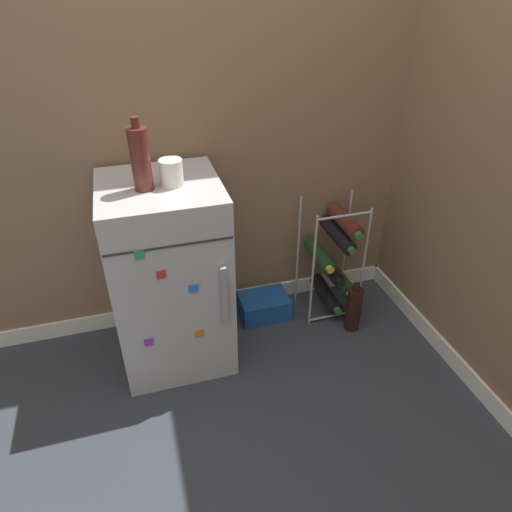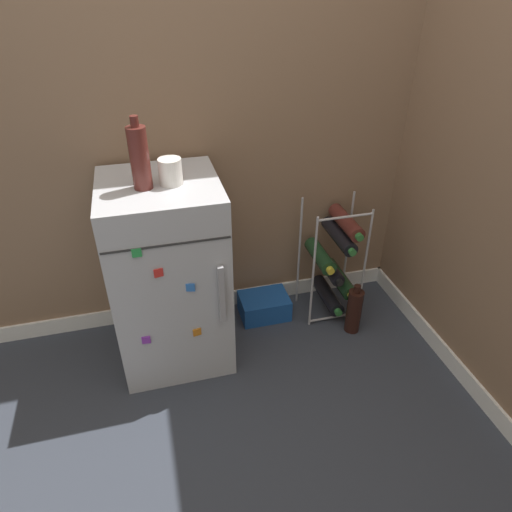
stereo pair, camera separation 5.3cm
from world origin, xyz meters
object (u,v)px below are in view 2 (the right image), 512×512
Objects in this scene: fridge_top_cup at (170,172)px; loose_bottle_floor at (354,311)px; soda_box at (264,306)px; fridge_top_bottle at (140,158)px; wine_rack at (334,261)px; mini_fridge at (169,274)px.

loose_bottle_floor is at bearing -5.26° from fridge_top_cup.
soda_box is at bearing 19.84° from fridge_top_cup.
fridge_top_bottle is at bearing -174.34° from fridge_top_cup.
soda_box is 0.48m from loose_bottle_floor.
fridge_top_bottle reaches higher than fridge_top_cup.
fridge_top_cup is 0.13m from fridge_top_bottle.
soda_box is 1.12m from fridge_top_bottle.
soda_box is 0.91× the size of loose_bottle_floor.
wine_rack is 2.27× the size of loose_bottle_floor.
fridge_top_cup reaches higher than wine_rack.
wine_rack is at bearing -6.10° from soda_box.
fridge_top_cup reaches higher than soda_box.
fridge_top_bottle reaches higher than mini_fridge.
loose_bottle_floor is at bearing -6.46° from mini_fridge.
fridge_top_bottle reaches higher than wine_rack.
loose_bottle_floor reaches higher than soda_box.
mini_fridge reaches higher than wine_rack.
wine_rack is at bearing 8.03° from fridge_top_bottle.
fridge_top_cup is at bearing -23.79° from mini_fridge.
wine_rack is 1.16m from fridge_top_bottle.
soda_box is (-0.37, 0.04, -0.26)m from wine_rack.
mini_fridge is 0.58m from fridge_top_bottle.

